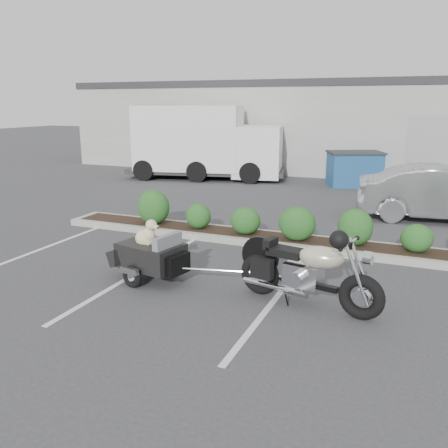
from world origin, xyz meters
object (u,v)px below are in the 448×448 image
at_px(sedan, 444,194).
at_px(delivery_truck, 206,144).
at_px(pet_trailer, 150,254).
at_px(dumpster, 354,169).
at_px(motorcycle, 307,272).

xyz_separation_m(sedan, delivery_truck, (-8.86, 4.17, 0.69)).
bearing_deg(pet_trailer, dumpster, 92.19).
distance_m(motorcycle, sedan, 7.13).
bearing_deg(motorcycle, delivery_truck, 133.23).
distance_m(pet_trailer, sedan, 8.35).
bearing_deg(dumpster, sedan, -81.92).
height_order(pet_trailer, dumpster, dumpster).
bearing_deg(pet_trailer, delivery_truck, 121.62).
distance_m(sedan, dumpster, 5.54).
height_order(motorcycle, delivery_truck, delivery_truck).
relative_size(pet_trailer, dumpster, 0.82).
bearing_deg(delivery_truck, motorcycle, -70.80).
distance_m(motorcycle, pet_trailer, 2.78).
xyz_separation_m(pet_trailer, delivery_truck, (-4.02, 10.97, 0.93)).
height_order(pet_trailer, delivery_truck, delivery_truck).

